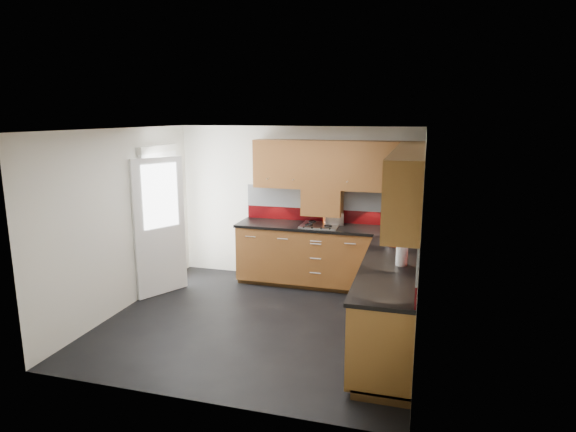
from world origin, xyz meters
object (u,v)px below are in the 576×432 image
(utensil_pot, at_px, (327,218))
(toaster, at_px, (334,218))
(food_processor, at_px, (394,234))
(gas_hob, at_px, (320,225))

(utensil_pot, distance_m, toaster, 0.10)
(toaster, xyz_separation_m, food_processor, (0.94, -0.92, 0.05))
(gas_hob, relative_size, toaster, 1.80)
(utensil_pot, height_order, toaster, utensil_pot)
(utensil_pot, xyz_separation_m, toaster, (0.10, 0.01, -0.01))
(food_processor, bearing_deg, toaster, 135.56)
(utensil_pot, bearing_deg, gas_hob, -118.69)
(utensil_pot, bearing_deg, toaster, 5.17)
(gas_hob, relative_size, food_processor, 1.79)
(gas_hob, distance_m, toaster, 0.26)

